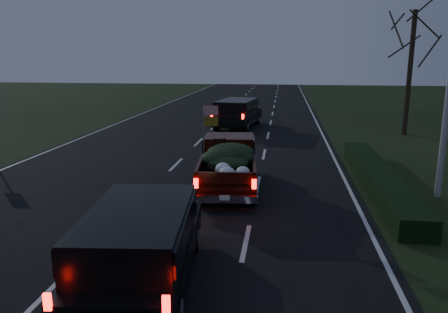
# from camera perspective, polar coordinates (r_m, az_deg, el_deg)

# --- Properties ---
(ground) EXTENTS (120.00, 120.00, 0.00)m
(ground) POSITION_cam_1_polar(r_m,az_deg,el_deg) (13.93, -11.23, -6.04)
(ground) COLOR black
(ground) RESTS_ON ground
(road_asphalt) EXTENTS (14.00, 120.00, 0.02)m
(road_asphalt) POSITION_cam_1_polar(r_m,az_deg,el_deg) (13.92, -11.23, -6.00)
(road_asphalt) COLOR black
(road_asphalt) RESTS_ON ground
(hedge_row) EXTENTS (1.00, 10.00, 0.60)m
(hedge_row) POSITION_cam_1_polar(r_m,az_deg,el_deg) (16.34, 19.44, -2.60)
(hedge_row) COLOR black
(hedge_row) RESTS_ON ground
(bare_tree_far) EXTENTS (3.60, 3.60, 7.00)m
(bare_tree_far) POSITION_cam_1_polar(r_m,az_deg,el_deg) (27.38, 23.40, 13.50)
(bare_tree_far) COLOR black
(bare_tree_far) RESTS_ON ground
(pickup_truck) EXTENTS (2.27, 5.00, 2.55)m
(pickup_truck) POSITION_cam_1_polar(r_m,az_deg,el_deg) (15.04, 0.56, -0.58)
(pickup_truck) COLOR #370E07
(pickup_truck) RESTS_ON ground
(lead_suv) EXTENTS (2.84, 5.34, 1.46)m
(lead_suv) POSITION_cam_1_polar(r_m,az_deg,el_deg) (27.99, 1.74, 6.02)
(lead_suv) COLOR black
(lead_suv) RESTS_ON ground
(rear_suv) EXTENTS (2.47, 4.82, 1.34)m
(rear_suv) POSITION_cam_1_polar(r_m,az_deg,el_deg) (8.76, -10.94, -10.56)
(rear_suv) COLOR black
(rear_suv) RESTS_ON ground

